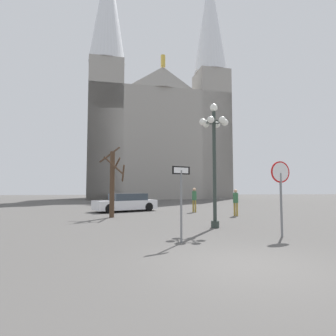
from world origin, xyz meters
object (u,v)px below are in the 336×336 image
(pedestrian_walking, at_px, (194,197))
(one_way_arrow_sign, at_px, (181,194))
(stop_sign, at_px, (281,183))
(pedestrian_standing, at_px, (236,200))
(bare_tree, at_px, (113,181))
(parked_car_near_white, at_px, (126,203))
(street_lamp, at_px, (214,145))
(cathedral, at_px, (159,120))

(pedestrian_walking, bearing_deg, one_way_arrow_sign, -103.27)
(stop_sign, bearing_deg, pedestrian_standing, 83.78)
(bare_tree, bearing_deg, parked_car_near_white, 82.31)
(street_lamp, height_order, pedestrian_standing, street_lamp)
(street_lamp, bearing_deg, stop_sign, -52.50)
(stop_sign, distance_m, bare_tree, 9.78)
(one_way_arrow_sign, relative_size, parked_car_near_white, 0.51)
(bare_tree, relative_size, pedestrian_walking, 2.50)
(stop_sign, distance_m, parked_car_near_white, 12.89)
(cathedral, bearing_deg, one_way_arrow_sign, -92.47)
(stop_sign, relative_size, pedestrian_walking, 1.57)
(stop_sign, bearing_deg, one_way_arrow_sign, -168.14)
(bare_tree, bearing_deg, stop_sign, -45.89)
(one_way_arrow_sign, bearing_deg, pedestrian_walking, 76.73)
(stop_sign, height_order, parked_car_near_white, stop_sign)
(pedestrian_walking, xyz_separation_m, pedestrian_standing, (2.07, -2.77, -0.06))
(stop_sign, height_order, pedestrian_walking, stop_sign)
(parked_car_near_white, xyz_separation_m, pedestrian_walking, (4.93, -1.38, 0.43))
(cathedral, bearing_deg, pedestrian_standing, -83.56)
(parked_car_near_white, height_order, pedestrian_standing, pedestrian_standing)
(street_lamp, height_order, pedestrian_walking, street_lamp)
(parked_car_near_white, bearing_deg, street_lamp, -63.45)
(pedestrian_standing, bearing_deg, bare_tree, -179.75)
(pedestrian_walking, height_order, pedestrian_standing, pedestrian_walking)
(cathedral, bearing_deg, street_lamp, -89.16)
(cathedral, height_order, pedestrian_walking, cathedral)
(stop_sign, xyz_separation_m, pedestrian_walking, (-1.30, 9.83, -0.87))
(parked_car_near_white, bearing_deg, stop_sign, -60.90)
(street_lamp, bearing_deg, cathedral, 90.84)
(one_way_arrow_sign, height_order, pedestrian_walking, one_way_arrow_sign)
(one_way_arrow_sign, xyz_separation_m, pedestrian_walking, (2.51, 10.63, -0.52))
(parked_car_near_white, xyz_separation_m, pedestrian_standing, (7.01, -4.15, 0.37))
(one_way_arrow_sign, bearing_deg, stop_sign, 11.86)
(pedestrian_walking, distance_m, pedestrian_standing, 3.46)
(pedestrian_standing, bearing_deg, one_way_arrow_sign, -120.25)
(pedestrian_standing, bearing_deg, stop_sign, -96.22)
(street_lamp, distance_m, pedestrian_walking, 7.90)
(stop_sign, height_order, bare_tree, bare_tree)
(stop_sign, xyz_separation_m, one_way_arrow_sign, (-3.81, -0.80, -0.35))
(cathedral, relative_size, parked_car_near_white, 8.11)
(bare_tree, xyz_separation_m, pedestrian_walking, (5.50, 2.81, -1.09))
(cathedral, xyz_separation_m, bare_tree, (-4.50, -27.21, -10.53))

